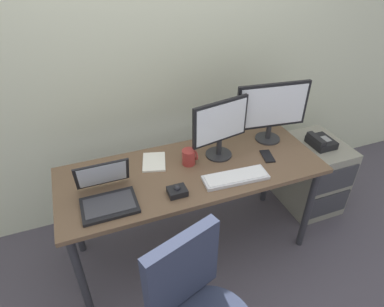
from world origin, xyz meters
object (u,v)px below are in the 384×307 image
at_px(keyboard, 236,177).
at_px(trackball_mouse, 177,191).
at_px(cell_phone, 267,156).
at_px(monitor_side, 220,126).
at_px(desk_phone, 321,142).
at_px(coffee_mug, 189,157).
at_px(monitor_main, 272,109).
at_px(file_cabinet, 311,174).
at_px(laptop, 107,194).
at_px(paper_notepad, 154,162).

xyz_separation_m(keyboard, trackball_mouse, (-0.38, -0.00, 0.01)).
height_order(keyboard, cell_phone, keyboard).
bearing_deg(monitor_side, desk_phone, 1.28).
bearing_deg(desk_phone, coffee_mug, -178.05).
relative_size(monitor_side, coffee_mug, 3.90).
height_order(monitor_main, trackball_mouse, monitor_main).
relative_size(keyboard, cell_phone, 2.95).
bearing_deg(keyboard, monitor_main, 37.27).
relative_size(desk_phone, monitor_side, 0.49).
relative_size(file_cabinet, monitor_side, 1.50).
relative_size(keyboard, coffee_mug, 3.99).
distance_m(monitor_main, laptop, 1.25).
relative_size(laptop, cell_phone, 2.20).
bearing_deg(cell_phone, paper_notepad, 177.19).
xyz_separation_m(monitor_side, laptop, (-0.79, -0.19, -0.18)).
bearing_deg(file_cabinet, monitor_main, 177.49).
relative_size(monitor_main, coffee_mug, 4.98).
height_order(file_cabinet, cell_phone, cell_phone).
bearing_deg(cell_phone, trackball_mouse, -155.49).
bearing_deg(monitor_side, trackball_mouse, -145.00).
relative_size(monitor_side, keyboard, 0.98).
bearing_deg(cell_phone, desk_phone, 27.80).
bearing_deg(keyboard, paper_notepad, 140.80).
xyz_separation_m(desk_phone, monitor_side, (-0.90, -0.02, 0.34)).
bearing_deg(trackball_mouse, coffee_mug, 56.16).
xyz_separation_m(desk_phone, coffee_mug, (-1.12, -0.04, 0.16)).
xyz_separation_m(monitor_main, coffee_mug, (-0.64, -0.08, -0.20)).
xyz_separation_m(desk_phone, trackball_mouse, (-1.30, -0.30, 0.13)).
relative_size(keyboard, laptop, 1.34).
bearing_deg(cell_phone, keyboard, -143.38).
relative_size(keyboard, paper_notepad, 2.01).
distance_m(file_cabinet, paper_notepad, 1.43).
xyz_separation_m(monitor_main, trackball_mouse, (-0.82, -0.33, -0.23)).
distance_m(file_cabinet, keyboard, 1.08).
distance_m(trackball_mouse, paper_notepad, 0.36).
height_order(desk_phone, cell_phone, cell_phone).
relative_size(file_cabinet, monitor_main, 1.17).
bearing_deg(desk_phone, monitor_main, 175.49).
relative_size(monitor_main, monitor_side, 1.28).
distance_m(monitor_side, laptop, 0.83).
xyz_separation_m(desk_phone, cell_phone, (-0.60, -0.16, 0.11)).
distance_m(desk_phone, coffee_mug, 1.14).
bearing_deg(monitor_main, coffee_mug, -173.28).
height_order(desk_phone, laptop, laptop).
distance_m(trackball_mouse, cell_phone, 0.71).
height_order(monitor_main, laptop, monitor_main).
distance_m(monitor_side, paper_notepad, 0.50).
height_order(file_cabinet, monitor_main, monitor_main).
distance_m(desk_phone, paper_notepad, 1.35).
distance_m(monitor_side, keyboard, 0.35).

